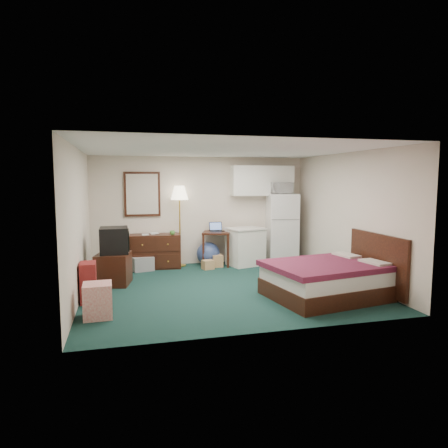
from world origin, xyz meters
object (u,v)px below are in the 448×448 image
object	(u,v)px
floor_lamp	(180,226)
desk	(217,248)
fridge	(282,228)
suitcase	(88,282)
kitchen_counter	(245,247)
dresser	(155,251)
bed	(326,280)
tv_stand	(114,269)

from	to	relation	value
floor_lamp	desk	xyz separation A→B (m)	(0.84, -0.12, -0.53)
fridge	suitcase	world-z (taller)	fridge
kitchen_counter	suitcase	size ratio (longest dim) A/B	1.29
dresser	fridge	size ratio (longest dim) A/B	0.68
floor_lamp	fridge	world-z (taller)	floor_lamp
fridge	bed	distance (m)	2.99
desk	tv_stand	size ratio (longest dim) A/B	1.22
desk	fridge	distance (m)	1.64
tv_stand	floor_lamp	bearing A→B (deg)	53.94
floor_lamp	tv_stand	bearing A→B (deg)	-137.72
dresser	kitchen_counter	size ratio (longest dim) A/B	1.33
kitchen_counter	floor_lamp	bearing A→B (deg)	152.19
dresser	kitchen_counter	distance (m)	2.06
kitchen_counter	desk	bearing A→B (deg)	148.34
desk	kitchen_counter	xyz separation A→B (m)	(0.64, -0.17, 0.03)
desk	kitchen_counter	distance (m)	0.66
tv_stand	suitcase	size ratio (longest dim) A/B	0.99
kitchen_counter	bed	xyz separation A→B (m)	(0.53, -2.79, -0.13)
dresser	kitchen_counter	world-z (taller)	kitchen_counter
floor_lamp	suitcase	size ratio (longest dim) A/B	2.83
bed	suitcase	size ratio (longest dim) A/B	2.80
kitchen_counter	bed	size ratio (longest dim) A/B	0.46
floor_lamp	bed	bearing A→B (deg)	-56.86
tv_stand	fridge	bearing A→B (deg)	28.19
floor_lamp	tv_stand	size ratio (longest dim) A/B	2.85
dresser	suitcase	bearing A→B (deg)	-114.09
kitchen_counter	suitcase	world-z (taller)	kitchen_counter
desk	suitcase	world-z (taller)	desk
dresser	suitcase	distance (m)	2.61
tv_stand	suitcase	world-z (taller)	suitcase
kitchen_counter	tv_stand	world-z (taller)	kitchen_counter
fridge	suitcase	distance (m)	4.81
dresser	bed	size ratio (longest dim) A/B	0.61
bed	tv_stand	xyz separation A→B (m)	(-3.46, 1.76, 0.00)
kitchen_counter	fridge	bearing A→B (deg)	-9.39
fridge	bed	size ratio (longest dim) A/B	0.90
kitchen_counter	bed	distance (m)	2.84
dresser	desk	bearing A→B (deg)	2.53
floor_lamp	tv_stand	world-z (taller)	floor_lamp
tv_stand	suitcase	xyz separation A→B (m)	(-0.37, -1.04, 0.03)
dresser	tv_stand	distance (m)	1.53
dresser	desk	distance (m)	1.41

